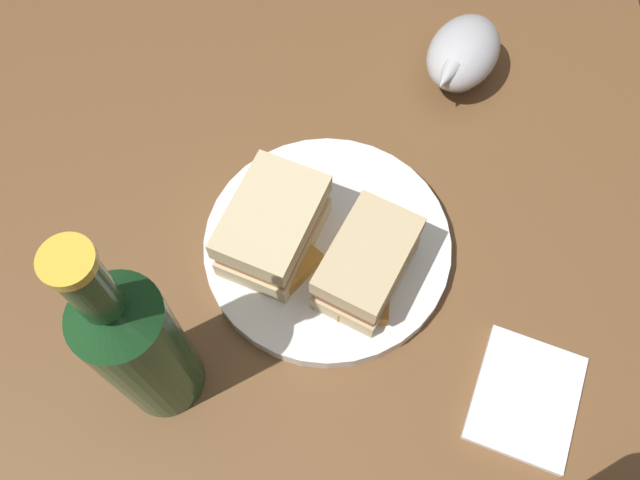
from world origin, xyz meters
TOP-DOWN VIEW (x-y plane):
  - ground_plane at (0.00, 0.00)m, footprint 6.00×6.00m
  - dining_table at (0.00, 0.00)m, footprint 1.17×0.79m
  - plate at (-0.01, 0.01)m, footprint 0.24×0.24m
  - sandwich_half_left at (-0.01, -0.04)m, footprint 0.13×0.11m
  - sandwich_half_right at (0.03, 0.05)m, footprint 0.12×0.10m
  - potato_wedge_front at (0.02, -0.02)m, footprint 0.05×0.06m
  - potato_wedge_middle at (0.07, 0.05)m, footprint 0.02×0.05m
  - potato_wedge_back at (0.03, -0.01)m, footprint 0.05×0.05m
  - potato_wedge_left_edge at (0.04, 0.04)m, footprint 0.04×0.03m
  - gravy_boat at (-0.22, 0.16)m, footprint 0.13×0.12m
  - cider_bottle at (0.12, -0.13)m, footprint 0.07×0.07m
  - napkin at (0.14, 0.19)m, footprint 0.13×0.12m

SIDE VIEW (x-z plane):
  - ground_plane at x=0.00m, z-range 0.00..0.00m
  - dining_table at x=0.00m, z-range 0.00..0.73m
  - napkin at x=0.14m, z-range 0.73..0.74m
  - plate at x=-0.01m, z-range 0.73..0.75m
  - potato_wedge_left_edge at x=0.04m, z-range 0.75..0.76m
  - potato_wedge_front at x=0.02m, z-range 0.75..0.76m
  - potato_wedge_middle at x=0.07m, z-range 0.75..0.76m
  - potato_wedge_back at x=0.03m, z-range 0.75..0.76m
  - gravy_boat at x=-0.22m, z-range 0.74..0.81m
  - sandwich_half_right at x=0.03m, z-range 0.75..0.81m
  - sandwich_half_left at x=-0.01m, z-range 0.75..0.81m
  - cider_bottle at x=0.12m, z-range 0.70..0.98m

